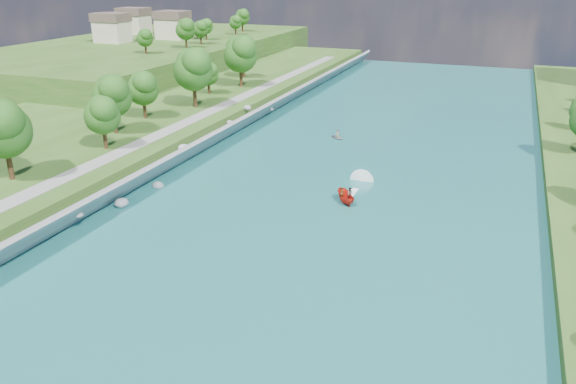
% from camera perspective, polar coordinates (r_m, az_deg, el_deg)
% --- Properties ---
extents(ground, '(260.00, 260.00, 0.00)m').
position_cam_1_polar(ground, '(63.33, -0.10, -5.84)').
color(ground, '#2D5119').
rests_on(ground, ground).
extents(river_water, '(55.00, 240.00, 0.10)m').
position_cam_1_polar(river_water, '(80.61, 5.11, 0.35)').
color(river_water, '#1A5D64').
rests_on(river_water, ground).
extents(berm_west, '(45.00, 240.00, 3.50)m').
position_cam_1_polar(berm_west, '(104.68, -22.18, 4.84)').
color(berm_west, '#2D5119').
rests_on(berm_west, ground).
extents(ridge_west, '(60.00, 120.00, 9.00)m').
position_cam_1_polar(ridge_west, '(181.43, -13.86, 13.27)').
color(ridge_west, '#2D5119').
rests_on(ridge_west, ground).
extents(riprap_bank, '(4.74, 236.00, 4.66)m').
position_cam_1_polar(riprap_bank, '(89.38, -11.13, 3.37)').
color(riprap_bank, slate).
rests_on(riprap_bank, ground).
extents(riverside_path, '(3.00, 200.00, 0.10)m').
position_cam_1_polar(riverside_path, '(93.26, -14.39, 5.00)').
color(riverside_path, gray).
rests_on(riverside_path, berm_west).
extents(ridge_houses, '(29.50, 29.50, 8.40)m').
position_cam_1_polar(ridge_houses, '(188.05, -14.82, 16.17)').
color(ridge_houses, beige).
rests_on(ridge_houses, ridge_west).
extents(trees_west, '(14.09, 150.32, 13.87)m').
position_cam_1_polar(trees_west, '(85.98, -24.30, 6.49)').
color(trees_west, '#275015').
rests_on(trees_west, berm_west).
extents(trees_ridge, '(10.60, 63.41, 9.47)m').
position_cam_1_polar(trees_ridge, '(176.09, -8.24, 16.26)').
color(trees_ridge, '#275015').
rests_on(trees_ridge, ridge_west).
extents(motorboat, '(3.77, 19.03, 2.15)m').
position_cam_1_polar(motorboat, '(76.74, 6.13, -0.19)').
color(motorboat, red).
rests_on(motorboat, river_water).
extents(raft, '(3.56, 3.37, 1.67)m').
position_cam_1_polar(raft, '(104.45, 5.05, 5.62)').
color(raft, gray).
rests_on(raft, river_water).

